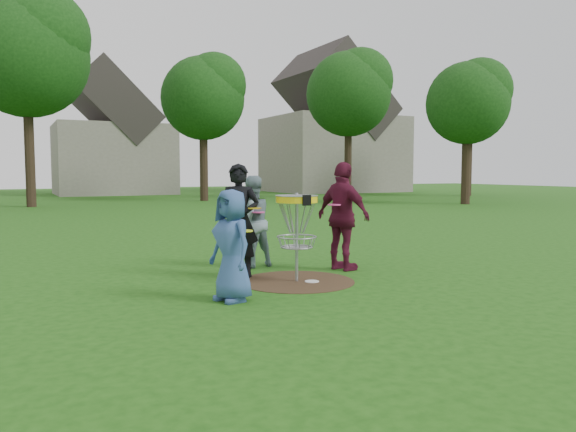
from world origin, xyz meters
name	(u,v)px	position (x,y,z in m)	size (l,w,h in m)	color
ground	(297,282)	(0.00, 0.00, 0.00)	(100.00, 100.00, 0.00)	#19470F
dirt_patch	(297,281)	(0.00, 0.00, 0.00)	(1.80, 1.80, 0.01)	#47331E
player_blue	(232,245)	(-1.36, -0.76, 0.74)	(0.72, 0.47, 1.48)	#32528B
player_black	(239,221)	(-0.65, 0.76, 0.92)	(0.67, 0.44, 1.83)	black
player_grey	(251,222)	(-0.11, 1.54, 0.81)	(0.79, 0.62, 1.63)	gray
player_maroon	(343,216)	(1.18, 0.54, 0.94)	(1.10, 0.46, 1.87)	#58142B
disc_on_grass	(312,282)	(0.19, -0.15, 0.01)	(0.22, 0.22, 0.02)	white
disc_golf_basket	(297,216)	(0.00, 0.00, 1.02)	(0.66, 0.67, 1.38)	#9EA0A5
held_discs	(275,213)	(-0.19, 0.40, 1.04)	(2.26, 2.10, 0.26)	yellow
tree_row	(106,77)	(0.44, 20.67, 6.21)	(51.20, 17.42, 9.90)	#38281C
house_row	(143,136)	(4.78, 33.07, 4.14)	(44.50, 10.65, 11.62)	gray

